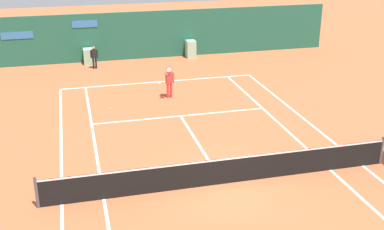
# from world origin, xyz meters

# --- Properties ---
(ground_plane) EXTENTS (80.00, 80.00, 0.01)m
(ground_plane) POSITION_xyz_m (-0.00, 0.58, 0.00)
(ground_plane) COLOR #B25633
(tennis_net) EXTENTS (12.10, 0.10, 1.07)m
(tennis_net) POSITION_xyz_m (0.00, 0.00, 0.51)
(tennis_net) COLOR #4C4C51
(tennis_net) RESTS_ON ground_plane
(sponsor_back_wall) EXTENTS (25.00, 1.02, 3.02)m
(sponsor_back_wall) POSITION_xyz_m (-0.02, 16.97, 1.46)
(sponsor_back_wall) COLOR #1E5642
(sponsor_back_wall) RESTS_ON ground_plane
(player_on_baseline) EXTENTS (0.52, 0.72, 1.78)m
(player_on_baseline) POSITION_xyz_m (0.04, 8.99, 0.93)
(player_on_baseline) COLOR red
(player_on_baseline) RESTS_ON ground_plane
(ball_kid_right_post) EXTENTS (0.46, 0.19, 1.37)m
(ball_kid_right_post) POSITION_xyz_m (-3.25, 15.28, 0.79)
(ball_kid_right_post) COLOR black
(ball_kid_right_post) RESTS_ON ground_plane
(tennis_ball_mid_court) EXTENTS (0.07, 0.07, 0.07)m
(tennis_ball_mid_court) POSITION_xyz_m (-3.03, 8.10, 0.03)
(tennis_ball_mid_court) COLOR #CCE033
(tennis_ball_mid_court) RESTS_ON ground_plane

